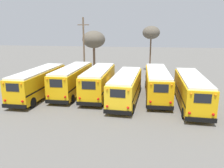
{
  "coord_description": "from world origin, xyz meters",
  "views": [
    {
      "loc": [
        4.12,
        -23.57,
        7.48
      ],
      "look_at": [
        0.0,
        -0.02,
        1.61
      ],
      "focal_mm": 35.0,
      "sensor_mm": 36.0,
      "label": 1
    }
  ],
  "objects": [
    {
      "name": "bare_tree_1",
      "position": [
        -5.81,
        14.52,
        5.89
      ],
      "size": [
        4.03,
        4.03,
        7.46
      ],
      "color": "brown",
      "rests_on": "ground"
    },
    {
      "name": "bare_tree_0",
      "position": [
        4.12,
        17.46,
        7.06
      ],
      "size": [
        3.12,
        3.12,
        8.29
      ],
      "color": "brown",
      "rests_on": "ground"
    },
    {
      "name": "school_bus_0",
      "position": [
        -8.37,
        -0.94,
        1.72
      ],
      "size": [
        2.63,
        10.32,
        3.15
      ],
      "color": "#EAAA0F",
      "rests_on": "ground"
    },
    {
      "name": "school_bus_4",
      "position": [
        5.02,
        1.18,
        1.7
      ],
      "size": [
        2.9,
        10.43,
        3.14
      ],
      "color": "#E5A00C",
      "rests_on": "ground"
    },
    {
      "name": "school_bus_2",
      "position": [
        -1.67,
        0.58,
        1.75
      ],
      "size": [
        2.79,
        9.67,
        3.19
      ],
      "color": "#EAAA0F",
      "rests_on": "ground"
    },
    {
      "name": "school_bus_1",
      "position": [
        -5.02,
        0.95,
        1.74
      ],
      "size": [
        2.65,
        9.99,
        3.22
      ],
      "color": "#EAAA0F",
      "rests_on": "ground"
    },
    {
      "name": "ground_plane",
      "position": [
        0.0,
        0.0,
        0.0
      ],
      "size": [
        160.0,
        160.0,
        0.0
      ],
      "primitive_type": "plane",
      "color": "#66635E"
    },
    {
      "name": "utility_pole",
      "position": [
        -6.29,
        10.05,
        4.92
      ],
      "size": [
        1.8,
        0.26,
        9.47
      ],
      "color": "brown",
      "rests_on": "ground"
    },
    {
      "name": "school_bus_5",
      "position": [
        8.37,
        -1.18,
        1.67
      ],
      "size": [
        2.6,
        10.35,
        3.06
      ],
      "color": "#EAAA0F",
      "rests_on": "ground"
    },
    {
      "name": "school_bus_3",
      "position": [
        1.67,
        -0.8,
        1.61
      ],
      "size": [
        2.88,
        10.14,
        2.96
      ],
      "color": "yellow",
      "rests_on": "ground"
    }
  ]
}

